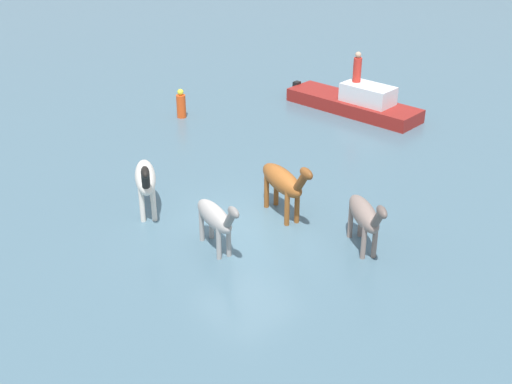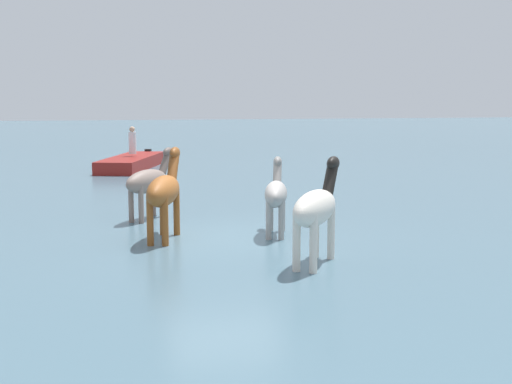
% 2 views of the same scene
% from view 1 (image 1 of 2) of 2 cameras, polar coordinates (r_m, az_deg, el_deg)
% --- Properties ---
extents(ground_plane, '(159.94, 159.94, 0.00)m').
position_cam_1_polar(ground_plane, '(17.23, -0.80, -3.50)').
color(ground_plane, '#476675').
extents(horse_rear_stallion, '(2.48, 1.14, 1.93)m').
position_cam_1_polar(horse_rear_stallion, '(17.49, 2.46, 0.93)').
color(horse_rear_stallion, brown).
rests_on(horse_rear_stallion, ground_plane).
extents(horse_lead, '(2.16, 0.95, 1.68)m').
position_cam_1_polar(horse_lead, '(16.01, -3.61, -2.29)').
color(horse_lead, '#9E9993').
rests_on(horse_lead, ground_plane).
extents(horse_gray_outer, '(2.05, 1.57, 1.75)m').
position_cam_1_polar(horse_gray_outer, '(16.23, 9.67, -2.06)').
color(horse_gray_outer, gray).
rests_on(horse_gray_outer, ground_plane).
extents(horse_mid_herd, '(2.25, 1.70, 1.92)m').
position_cam_1_polar(horse_mid_herd, '(17.92, -9.82, 1.17)').
color(horse_mid_herd, silver).
rests_on(horse_mid_herd, ground_plane).
extents(boat_dinghy_port, '(5.83, 1.78, 1.37)m').
position_cam_1_polar(boat_dinghy_port, '(25.95, 8.83, 7.75)').
color(boat_dinghy_port, maroon).
rests_on(boat_dinghy_port, ground_plane).
extents(person_boatman_standing, '(0.32, 0.32, 1.19)m').
position_cam_1_polar(person_boatman_standing, '(25.58, 9.01, 10.84)').
color(person_boatman_standing, red).
rests_on(person_boatman_standing, boat_dinghy_port).
extents(buoy_channel_marker, '(0.36, 0.36, 1.14)m').
position_cam_1_polar(buoy_channel_marker, '(25.18, -6.68, 7.73)').
color(buoy_channel_marker, '#E54C19').
rests_on(buoy_channel_marker, ground_plane).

